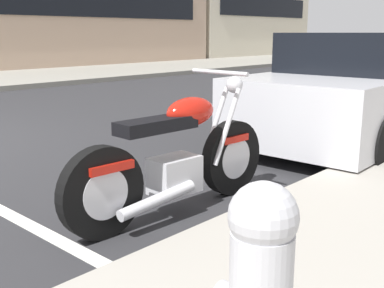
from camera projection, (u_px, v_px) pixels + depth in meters
name	position (u px, v px, depth m)	size (l,w,h in m)	color
sidewalk_far_curb	(165.00, 67.00, 19.42)	(120.00, 5.00, 0.14)	gray
parking_stall_stripe	(63.00, 243.00, 3.35)	(0.12, 2.20, 0.01)	silver
parked_motorcycle	(177.00, 160.00, 3.83)	(2.08, 0.62, 1.14)	black
parked_car_second_in_row	(359.00, 91.00, 6.45)	(4.22, 1.92, 1.45)	silver
car_opposite_curb	(327.00, 50.00, 22.75)	(4.70, 1.87, 1.43)	#4C515B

